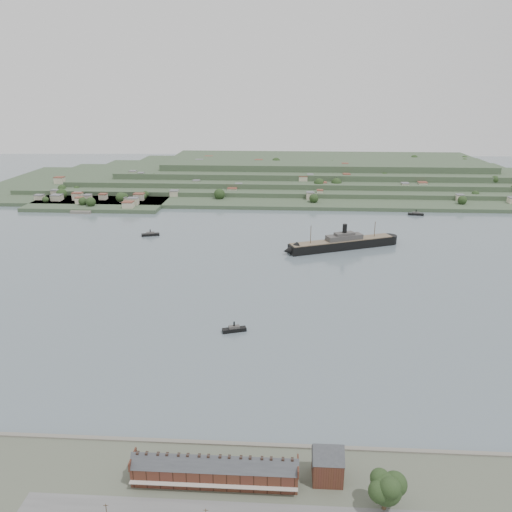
# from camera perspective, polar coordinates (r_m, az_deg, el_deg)

# --- Properties ---
(ground) EXTENTS (1400.00, 1400.00, 0.00)m
(ground) POSITION_cam_1_polar(r_m,az_deg,el_deg) (326.79, 1.10, -4.21)
(ground) COLOR slate
(ground) RESTS_ON ground
(terrace_row) EXTENTS (55.60, 9.80, 11.07)m
(terrace_row) POSITION_cam_1_polar(r_m,az_deg,el_deg) (180.65, -4.73, -23.25)
(terrace_row) COLOR #4D291B
(terrace_row) RESTS_ON ground
(gabled_building) EXTENTS (10.40, 10.18, 14.09)m
(gabled_building) POSITION_cam_1_polar(r_m,az_deg,el_deg) (182.15, 8.18, -22.42)
(gabled_building) COLOR #4D291B
(gabled_building) RESTS_ON ground
(far_peninsula) EXTENTS (760.00, 309.00, 30.00)m
(far_peninsula) POSITION_cam_1_polar(r_m,az_deg,el_deg) (703.50, 4.75, 9.25)
(far_peninsula) COLOR #384D33
(far_peninsula) RESTS_ON ground
(steamship) EXTENTS (99.17, 49.78, 25.08)m
(steamship) POSITION_cam_1_polar(r_m,az_deg,el_deg) (417.82, 9.48, 1.40)
(steamship) COLOR black
(steamship) RESTS_ON ground
(tugboat) EXTENTS (13.66, 7.36, 5.95)m
(tugboat) POSITION_cam_1_polar(r_m,az_deg,el_deg) (276.80, -2.51, -8.35)
(tugboat) COLOR black
(tugboat) RESTS_ON ground
(ferry_west) EXTENTS (16.48, 8.85, 5.96)m
(ferry_west) POSITION_cam_1_polar(r_m,az_deg,el_deg) (460.19, -11.97, 2.45)
(ferry_west) COLOR black
(ferry_west) RESTS_ON ground
(ferry_east) EXTENTS (16.08, 6.18, 5.88)m
(ferry_east) POSITION_cam_1_polar(r_m,az_deg,el_deg) (549.91, 17.80, 4.61)
(ferry_east) COLOR black
(ferry_east) RESTS_ON ground
(fig_tree) EXTENTS (12.45, 10.79, 13.90)m
(fig_tree) POSITION_cam_1_polar(r_m,az_deg,el_deg) (174.00, 14.79, -24.28)
(fig_tree) COLOR #473520
(fig_tree) RESTS_ON ground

